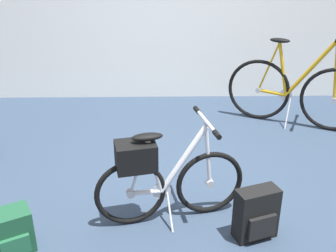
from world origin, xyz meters
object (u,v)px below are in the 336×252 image
(folding_bike_foreground, at_px, (161,175))
(handbag_on_floor, at_px, (256,214))
(display_bike_left, at_px, (295,91))
(backpack_on_floor, at_px, (12,232))

(folding_bike_foreground, xyz_separation_m, handbag_on_floor, (0.67, -0.21, -0.19))
(display_bike_left, distance_m, backpack_on_floor, 3.28)
(backpack_on_floor, height_order, handbag_on_floor, handbag_on_floor)
(display_bike_left, bearing_deg, folding_bike_foreground, -130.83)
(display_bike_left, bearing_deg, backpack_on_floor, -140.47)
(backpack_on_floor, bearing_deg, handbag_on_floor, 3.81)
(display_bike_left, relative_size, handbag_on_floor, 3.69)
(handbag_on_floor, bearing_deg, backpack_on_floor, -176.19)
(folding_bike_foreground, distance_m, backpack_on_floor, 1.08)
(display_bike_left, bearing_deg, handbag_on_floor, -113.36)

